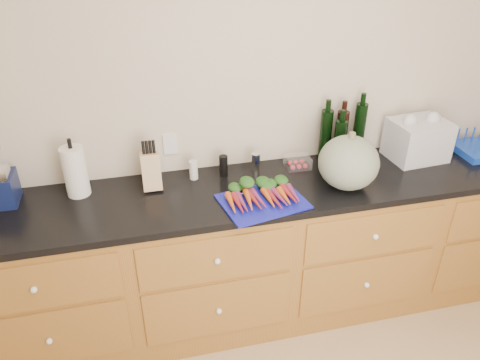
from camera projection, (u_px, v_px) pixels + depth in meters
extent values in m
cube|color=beige|center=(269.00, 104.00, 2.77)|extent=(4.10, 0.05, 2.60)
cube|color=brown|center=(279.00, 251.00, 2.92)|extent=(3.60, 0.60, 0.90)
cube|color=brown|center=(34.00, 288.00, 2.26)|extent=(0.82, 0.01, 0.28)
sphere|color=white|center=(34.00, 290.00, 2.25)|extent=(0.03, 0.03, 0.03)
cube|color=brown|center=(50.00, 339.00, 2.44)|extent=(0.82, 0.01, 0.38)
sphere|color=white|center=(49.00, 341.00, 2.43)|extent=(0.03, 0.03, 0.03)
cube|color=brown|center=(217.00, 259.00, 2.44)|extent=(0.82, 0.01, 0.28)
sphere|color=white|center=(217.00, 261.00, 2.43)|extent=(0.03, 0.03, 0.03)
cube|color=brown|center=(218.00, 309.00, 2.62)|extent=(0.82, 0.01, 0.38)
sphere|color=white|center=(219.00, 311.00, 2.61)|extent=(0.03, 0.03, 0.03)
cube|color=brown|center=(374.00, 235.00, 2.62)|extent=(0.82, 0.01, 0.28)
sphere|color=white|center=(376.00, 237.00, 2.61)|extent=(0.03, 0.03, 0.03)
cube|color=brown|center=(366.00, 283.00, 2.80)|extent=(0.82, 0.01, 0.38)
sphere|color=white|center=(367.00, 285.00, 2.79)|extent=(0.03, 0.03, 0.03)
cube|color=black|center=(283.00, 187.00, 2.69)|extent=(3.64, 0.62, 0.04)
cube|color=#13179C|center=(263.00, 201.00, 2.51)|extent=(0.49, 0.41, 0.01)
cone|color=#D55B19|center=(232.00, 203.00, 2.44)|extent=(0.04, 0.18, 0.04)
cone|color=maroon|center=(237.00, 203.00, 2.45)|extent=(0.04, 0.18, 0.04)
cone|color=#802753|center=(243.00, 202.00, 2.45)|extent=(0.04, 0.18, 0.04)
cone|color=#D55B19|center=(248.00, 201.00, 2.46)|extent=(0.04, 0.18, 0.04)
cone|color=maroon|center=(253.00, 201.00, 2.47)|extent=(0.04, 0.18, 0.04)
cone|color=#802753|center=(259.00, 200.00, 2.47)|extent=(0.04, 0.18, 0.04)
ellipsoid|color=#1C4717|center=(239.00, 187.00, 2.57)|extent=(0.18, 0.11, 0.05)
cone|color=#D55B19|center=(269.00, 199.00, 2.48)|extent=(0.04, 0.18, 0.04)
cone|color=maroon|center=(274.00, 198.00, 2.49)|extent=(0.04, 0.18, 0.04)
cone|color=#802753|center=(279.00, 197.00, 2.49)|extent=(0.04, 0.18, 0.04)
cone|color=#D55B19|center=(284.00, 197.00, 2.50)|extent=(0.04, 0.18, 0.04)
cone|color=maroon|center=(289.00, 196.00, 2.51)|extent=(0.04, 0.18, 0.04)
cone|color=#802753|center=(294.00, 195.00, 2.51)|extent=(0.04, 0.18, 0.04)
ellipsoid|color=#1C4717|center=(274.00, 183.00, 2.61)|extent=(0.18, 0.11, 0.05)
ellipsoid|color=slate|center=(349.00, 163.00, 2.58)|extent=(0.34, 0.34, 0.30)
cylinder|color=white|center=(75.00, 171.00, 2.51)|extent=(0.13, 0.13, 0.28)
cube|color=tan|center=(151.00, 171.00, 2.60)|extent=(0.10, 0.10, 0.21)
cylinder|color=silver|center=(194.00, 170.00, 2.70)|extent=(0.05, 0.05, 0.11)
cylinder|color=black|center=(223.00, 166.00, 2.73)|extent=(0.05, 0.05, 0.12)
cylinder|color=white|center=(256.00, 162.00, 2.77)|extent=(0.05, 0.05, 0.12)
cube|color=white|center=(298.00, 162.00, 2.83)|extent=(0.15, 0.12, 0.07)
cylinder|color=black|center=(325.00, 136.00, 2.84)|extent=(0.07, 0.07, 0.33)
cylinder|color=black|center=(341.00, 135.00, 2.88)|extent=(0.07, 0.07, 0.31)
cylinder|color=black|center=(359.00, 131.00, 2.88)|extent=(0.07, 0.07, 0.35)
cylinder|color=black|center=(339.00, 143.00, 2.81)|extent=(0.07, 0.07, 0.29)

